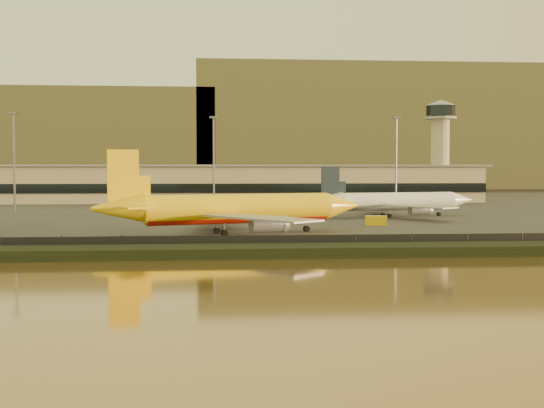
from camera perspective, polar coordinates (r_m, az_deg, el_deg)
The scene contains 12 objects.
ground at distance 107.01m, azimuth 0.30°, elevation -3.22°, with size 900.00×900.00×0.00m, color black.
embankment at distance 90.11m, azimuth 1.23°, elevation -3.94°, with size 320.00×7.00×1.40m, color black.
tarmac at distance 201.52m, azimuth -2.01°, elevation -0.27°, with size 320.00×220.00×0.20m, color #2D2D2D.
perimeter_fence at distance 94.00m, azimuth 0.98°, elevation -3.28°, with size 300.00×0.05×2.20m, color black.
terminal_building at distance 231.66m, azimuth -5.95°, elevation 1.66°, with size 202.00×25.00×12.60m.
control_tower at distance 250.05m, azimuth 13.89°, elevation 5.22°, with size 11.20×11.20×35.50m.
apron_light_masts at distance 182.63m, azimuth 2.98°, elevation 4.29°, with size 152.20×12.20×25.40m.
distant_hills at distance 446.58m, azimuth -6.13°, elevation 5.52°, with size 470.00×160.00×70.00m.
dhl_cargo_jet at distance 117.46m, azimuth -3.14°, elevation -0.46°, with size 47.37×45.24×14.42m.
white_narrowbody_jet at distance 162.47m, azimuth 10.24°, elevation 0.19°, with size 41.09×39.48×11.88m.
gse_vehicle_yellow at distance 137.65m, azimuth 8.70°, elevation -1.38°, with size 4.26×1.92×1.92m, color yellow.
gse_vehicle_white at distance 140.04m, azimuth -7.93°, elevation -1.30°, with size 4.27×1.92×1.92m, color white.
Camera 1 is at (-9.13, -105.99, 11.59)m, focal length 45.00 mm.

